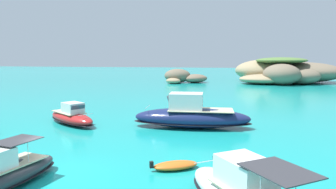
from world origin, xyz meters
TOP-DOWN VIEW (x-y plane):
  - ground_plane at (0.00, 0.00)m, footprint 400.00×400.00m
  - islet_large at (21.90, 70.52)m, footprint 29.20×25.12m
  - islet_small at (-4.28, 63.63)m, footprint 12.95×11.53m
  - motorboat_navy at (5.21, 12.83)m, footprint 10.93×4.13m
  - motorboat_red at (-6.20, 11.79)m, footprint 7.16×5.60m
  - dinghy_tender at (5.85, 2.34)m, footprint 2.81×2.22m

SIDE VIEW (x-z plane):
  - ground_plane at x=0.00m, z-range 0.00..0.00m
  - dinghy_tender at x=5.85m, z-range -0.07..0.51m
  - motorboat_red at x=-6.20m, z-range -0.35..1.76m
  - motorboat_navy at x=5.21m, z-range -0.52..2.62m
  - islet_small at x=-4.28m, z-range -0.32..3.29m
  - islet_large at x=21.90m, z-range -0.57..6.05m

